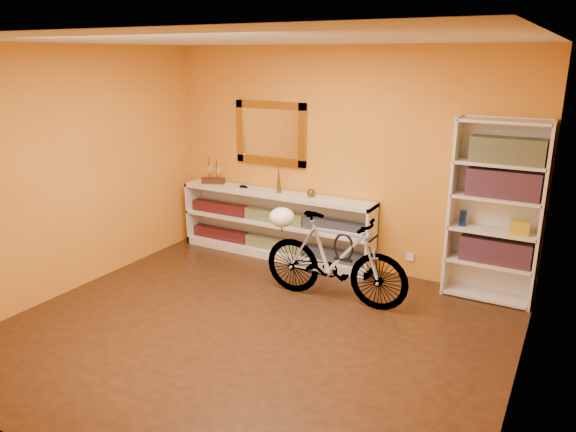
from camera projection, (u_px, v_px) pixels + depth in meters
The scene contains 24 objects.
floor at pixel (252, 332), 5.02m from camera, with size 4.50×4.00×0.01m, color black.
ceiling at pixel (245, 39), 4.27m from camera, with size 4.50×4.00×0.01m, color silver.
back_wall at pixel (342, 160), 6.32m from camera, with size 4.50×0.01×2.60m, color orange.
left_wall at pixel (70, 171), 5.69m from camera, with size 0.01×4.00×2.60m, color orange.
right_wall at pixel (531, 240), 3.60m from camera, with size 0.01×4.00×2.60m, color orange.
gilt_mirror at pixel (271, 133), 6.66m from camera, with size 0.98×0.06×0.78m, color olive.
wall_socket at pixel (410, 257), 6.19m from camera, with size 0.09×0.01×0.09m, color silver.
console_unit at pixel (275, 225), 6.79m from camera, with size 2.60×0.35×0.85m, color silver, non-canonical shape.
cd_row_lower at pixel (275, 244), 6.85m from camera, with size 2.50×0.13×0.14m, color black.
cd_row_upper at pixel (275, 217), 6.74m from camera, with size 2.50×0.13×0.14m, color navy.
model_ship at pixel (213, 171), 7.06m from camera, with size 0.29×0.11×0.35m, color #391C10, non-canonical shape.
toy_car at pixel (244, 188), 6.88m from camera, with size 0.00×0.00×0.00m, color black.
bronze_ornament at pixel (279, 178), 6.59m from camera, with size 0.06×0.06×0.36m, color brown.
decorative_orb at pixel (311, 193), 6.42m from camera, with size 0.10×0.10×0.10m, color brown.
bookcase at pixel (495, 212), 5.46m from camera, with size 0.90×0.30×1.90m, color silver, non-canonical shape.
book_row_a at pixel (496, 250), 5.55m from camera, with size 0.70×0.22×0.26m, color maroon.
book_row_b at pixel (504, 184), 5.35m from camera, with size 0.70×0.22×0.28m, color maroon.
book_row_c at pixel (508, 150), 5.25m from camera, with size 0.70×0.22×0.25m, color #1A4F5C.
travel_mug at pixel (463, 218), 5.61m from camera, with size 0.07×0.07×0.17m, color navy.
red_tin at pixel (481, 151), 5.40m from camera, with size 0.14×0.14×0.18m, color maroon.
yellow_bag at pixel (520, 228), 5.34m from camera, with size 0.18×0.12×0.14m, color gold.
bicycle at pixel (335, 258), 5.53m from camera, with size 1.61×0.42×0.94m, color silver.
helmet at pixel (282, 217), 5.70m from camera, with size 0.28×0.26×0.21m, color white.
u_lock at pixel (344, 247), 5.45m from camera, with size 0.22×0.22×0.02m, color black.
Camera 1 is at (2.48, -3.76, 2.49)m, focal length 33.49 mm.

